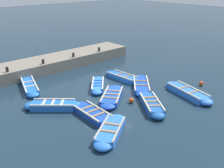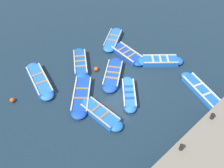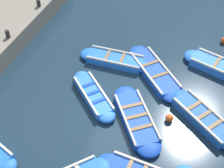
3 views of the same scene
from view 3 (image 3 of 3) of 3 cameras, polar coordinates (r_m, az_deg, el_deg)
The scene contains 10 objects.
ground_plane at distance 12.60m, azimuth 1.42°, elevation -4.27°, with size 120.00×120.00×0.00m, color #1C303F.
boat_broadside at distance 14.33m, azimuth 0.52°, elevation 4.47°, with size 3.39×1.03×0.40m.
boat_tucked at distance 12.82m, azimuth -3.42°, elevation -2.08°, with size 2.77×2.58×0.39m.
boat_mid_row at distance 13.88m, azimuth 7.76°, elevation 2.20°, with size 3.38×3.36×0.38m.
boat_outer_right at distance 12.07m, azimuth 4.48°, elevation -6.35°, with size 2.88×3.36×0.38m.
boat_near_quay at distance 12.52m, azimuth 16.31°, elevation -6.00°, with size 3.25×2.61×0.44m.
bollard_north at distance 16.87m, azimuth -13.29°, elevation 14.21°, with size 0.20×0.20×0.35m, color black.
bollard_mid_north at distance 15.08m, azimuth -18.56°, elevation 8.65°, with size 0.20×0.20×0.35m, color black.
buoy_orange_near at distance 12.27m, azimuth 10.46°, elevation -6.14°, with size 0.31×0.31×0.31m, color #E05119.
buoy_yellow_far at distance 16.39m, azimuth 19.77°, elevation 7.51°, with size 0.31×0.31×0.31m, color #E05119.
Camera 3 is at (-2.55, 7.57, 9.75)m, focal length 50.00 mm.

